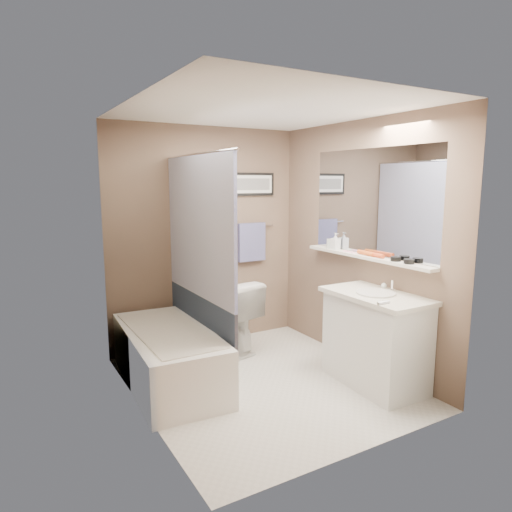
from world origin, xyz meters
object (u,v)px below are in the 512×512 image
soap_bottle (335,241)px  candle_bowl_far (396,259)px  bathtub (169,357)px  glass_jar (330,244)px  candle_bowl_near (409,261)px  hair_brush_back (366,253)px  vanity (375,341)px  toilet (227,316)px  hair_brush_front (375,255)px

soap_bottle → candle_bowl_far: bearing=-90.0°
bathtub → glass_jar: glass_jar is taller
candle_bowl_near → soap_bottle: (0.00, 0.97, 0.07)m
hair_brush_back → glass_jar: (0.00, 0.53, 0.03)m
bathtub → vanity: 1.86m
vanity → soap_bottle: soap_bottle is taller
bathtub → vanity: bearing=-26.9°
bathtub → hair_brush_back: size_ratio=6.82×
toilet → soap_bottle: soap_bottle is taller
candle_bowl_near → soap_bottle: size_ratio=0.53×
hair_brush_front → hair_brush_back: (0.00, 0.12, 0.00)m
candle_bowl_far → soap_bottle: 0.82m
candle_bowl_far → soap_bottle: soap_bottle is taller
bathtub → soap_bottle: size_ratio=8.80×
hair_brush_back → bathtub: bearing=161.9°
bathtub → soap_bottle: 2.03m
candle_bowl_far → glass_jar: 0.90m
bathtub → vanity: vanity is taller
glass_jar → candle_bowl_near: bearing=-90.0°
candle_bowl_far → candle_bowl_near: bearing=-90.0°
candle_bowl_far → hair_brush_back: size_ratio=0.41×
bathtub → glass_jar: size_ratio=15.00×
hair_brush_back → glass_jar: 0.53m
glass_jar → candle_bowl_far: bearing=-90.0°
glass_jar → soap_bottle: (0.00, -0.08, 0.04)m
toilet → candle_bowl_far: size_ratio=8.67×
toilet → vanity: vanity is taller
toilet → hair_brush_front: (0.96, -1.17, 0.75)m
toilet → soap_bottle: size_ratio=4.58×
hair_brush_front → soap_bottle: bearing=90.0°
candle_bowl_far → hair_brush_front: (0.00, 0.25, 0.00)m
hair_brush_back → glass_jar: size_ratio=2.20×
vanity → hair_brush_front: size_ratio=4.09×
candle_bowl_near → candle_bowl_far: same height
hair_brush_back → vanity: bearing=-117.6°
vanity → candle_bowl_near: bearing=-40.0°
vanity → candle_bowl_far: bearing=-3.4°
soap_bottle → candle_bowl_near: bearing=-90.0°
candle_bowl_near → vanity: bearing=137.6°
candle_bowl_near → glass_jar: glass_jar is taller
bathtub → toilet: 0.96m
candle_bowl_near → soap_bottle: soap_bottle is taller
toilet → hair_brush_front: size_ratio=3.55×
candle_bowl_far → glass_jar: bearing=90.0°
candle_bowl_near → glass_jar: 1.05m
candle_bowl_near → hair_brush_back: bearing=90.0°
bathtub → candle_bowl_far: 2.21m
vanity → soap_bottle: size_ratio=5.28×
candle_bowl_far → soap_bottle: bearing=90.0°
hair_brush_front → hair_brush_back: 0.12m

